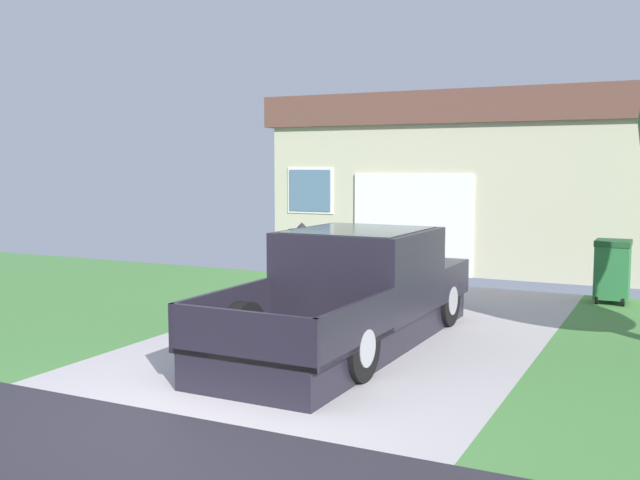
{
  "coord_description": "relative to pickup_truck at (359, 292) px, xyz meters",
  "views": [
    {
      "loc": [
        4.21,
        -5.82,
        2.5
      ],
      "look_at": [
        -0.58,
        3.94,
        1.39
      ],
      "focal_mm": 41.43,
      "sensor_mm": 36.0,
      "label": 1
    }
  ],
  "objects": [
    {
      "name": "house_with_garage",
      "position": [
        0.34,
        9.44,
        1.39
      ],
      "size": [
        11.27,
        6.1,
        4.15
      ],
      "color": "#BBB797",
      "rests_on": "ground"
    },
    {
      "name": "wheeled_trash_bin",
      "position": [
        2.98,
        4.69,
        -0.09
      ],
      "size": [
        0.6,
        0.72,
        1.14
      ],
      "color": "#286B38",
      "rests_on": "ground"
    },
    {
      "name": "person_with_hat",
      "position": [
        -1.3,
        0.75,
        0.22
      ],
      "size": [
        0.46,
        0.44,
        1.59
      ],
      "rotation": [
        0.0,
        0.0,
        -0.39
      ],
      "color": "black",
      "rests_on": "ground"
    },
    {
      "name": "handbag",
      "position": [
        -1.49,
        0.57,
        -0.57
      ],
      "size": [
        0.36,
        0.16,
        0.44
      ],
      "color": "#232328",
      "rests_on": "ground"
    },
    {
      "name": "pickup_truck",
      "position": [
        0.0,
        0.0,
        0.0
      ],
      "size": [
        2.03,
        5.47,
        1.59
      ],
      "rotation": [
        0.0,
        0.0,
        -0.01
      ],
      "color": "black",
      "rests_on": "ground"
    }
  ]
}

